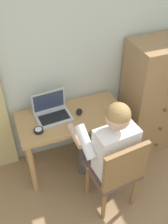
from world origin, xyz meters
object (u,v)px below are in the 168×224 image
at_px(desk, 71,125).
at_px(coffee_mug, 113,113).
at_px(chair, 117,171).
at_px(desk_clock, 39,130).
at_px(laptop, 52,112).
at_px(person_seated, 108,144).
at_px(computer_mouse, 79,112).
at_px(dresser, 153,98).

bearing_deg(desk, coffee_mug, -22.34).
relative_size(chair, desk_clock, 9.99).
bearing_deg(desk, laptop, 157.71).
relative_size(chair, coffee_mug, 7.49).
distance_m(person_seated, coffee_mug, 0.35).
distance_m(desk, computer_mouse, 0.17).
height_order(computer_mouse, coffee_mug, coffee_mug).
bearing_deg(person_seated, dresser, 32.23).
distance_m(dresser, person_seated, 0.92).
distance_m(dresser, desk_clock, 1.34).
height_order(computer_mouse, desk_clock, computer_mouse).
bearing_deg(laptop, person_seated, -54.75).
height_order(person_seated, computer_mouse, person_seated).
height_order(desk, person_seated, person_seated).
xyz_separation_m(desk, chair, (0.21, -0.63, -0.08)).
bearing_deg(computer_mouse, coffee_mug, -9.97).
xyz_separation_m(desk, laptop, (-0.17, 0.07, 0.18)).
bearing_deg(coffee_mug, dresser, 18.54).
distance_m(laptop, desk_clock, 0.25).
xyz_separation_m(chair, laptop, (-0.38, 0.70, 0.26)).
relative_size(person_seated, coffee_mug, 10.14).
relative_size(dresser, laptop, 3.70).
bearing_deg(person_seated, desk_clock, 147.97).
xyz_separation_m(chair, coffee_mug, (0.17, 0.48, 0.26)).
distance_m(desk, person_seated, 0.50).
height_order(chair, person_seated, person_seated).
xyz_separation_m(dresser, coffee_mug, (-0.59, -0.20, 0.10)).
distance_m(chair, computer_mouse, 0.70).
bearing_deg(laptop, computer_mouse, -11.67).
height_order(dresser, coffee_mug, dresser).
height_order(chair, computer_mouse, chair).
bearing_deg(dresser, computer_mouse, -178.24).
bearing_deg(chair, dresser, 41.53).
xyz_separation_m(desk, desk_clock, (-0.35, -0.11, 0.14)).
distance_m(person_seated, laptop, 0.64).
relative_size(laptop, computer_mouse, 3.59).
height_order(chair, desk_clock, chair).
relative_size(dresser, chair, 1.48).
height_order(dresser, laptop, dresser).
height_order(person_seated, laptop, person_seated).
height_order(dresser, chair, dresser).
height_order(person_seated, desk_clock, person_seated).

